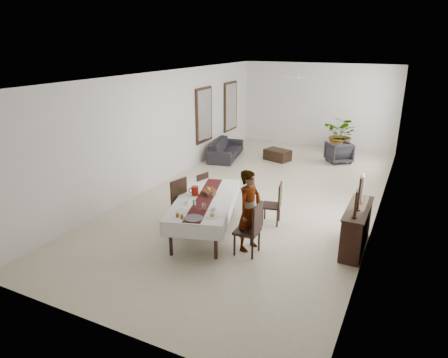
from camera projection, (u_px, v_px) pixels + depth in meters
floor at (261, 195)px, 10.92m from camera, size 6.00×12.00×0.00m
ceiling at (265, 74)px, 9.87m from camera, size 6.00×12.00×0.02m
wall_back at (318, 106)px, 15.48m from camera, size 6.00×0.02×3.20m
wall_front at (101, 231)px, 5.31m from camera, size 6.00×0.02×3.20m
wall_left at (166, 127)px, 11.64m from camera, size 0.02×12.00×3.20m
wall_right at (385, 151)px, 9.14m from camera, size 0.02×12.00×3.20m
dining_table_top at (205, 200)px, 8.62m from camera, size 1.68×2.62×0.05m
table_leg_fl at (171, 239)px, 7.74m from camera, size 0.09×0.09×0.71m
table_leg_fr at (216, 242)px, 7.60m from camera, size 0.09×0.09×0.71m
table_leg_bl at (197, 196)px, 9.89m from camera, size 0.09×0.09×0.71m
table_leg_br at (233, 198)px, 9.76m from camera, size 0.09×0.09×0.71m
tablecloth_top at (205, 198)px, 8.61m from camera, size 1.91×2.85×0.01m
tablecloth_drape_left at (179, 203)px, 8.75m from camera, size 0.78×2.50×0.30m
tablecloth_drape_right at (232, 206)px, 8.57m from camera, size 0.78×2.50×0.30m
tablecloth_drape_near at (191, 232)px, 7.45m from camera, size 1.15×0.36×0.30m
tablecloth_drape_far at (216, 185)px, 9.88m from camera, size 1.15×0.36×0.30m
table_runner at (205, 198)px, 8.61m from camera, size 1.08×2.53×0.00m
red_pitcher at (195, 191)px, 8.76m from camera, size 0.19×0.19×0.20m
pitcher_handle at (191, 190)px, 8.77m from camera, size 0.12×0.05×0.12m
wine_glass_near at (204, 207)px, 7.95m from camera, size 0.07×0.07×0.17m
wine_glass_mid at (194, 204)px, 8.08m from camera, size 0.07×0.07×0.17m
wine_glass_far at (208, 194)px, 8.62m from camera, size 0.07×0.07×0.17m
teacup_right at (214, 209)px, 7.99m from camera, size 0.09×0.09×0.06m
saucer_right at (214, 210)px, 8.00m from camera, size 0.15×0.15×0.01m
teacup_left at (187, 202)px, 8.32m from camera, size 0.09×0.09×0.06m
saucer_left at (187, 203)px, 8.32m from camera, size 0.15×0.15×0.01m
plate_near_right at (212, 216)px, 7.71m from camera, size 0.24×0.24×0.02m
bread_near_right at (212, 215)px, 7.70m from camera, size 0.09×0.09×0.09m
plate_near_left at (182, 211)px, 7.95m from camera, size 0.24×0.24×0.02m
plate_far_left at (196, 188)px, 9.18m from camera, size 0.24×0.24×0.02m
serving_tray at (194, 218)px, 7.62m from camera, size 0.36×0.36×0.02m
jam_jar_a at (182, 217)px, 7.61m from camera, size 0.06×0.06×0.08m
jam_jar_b at (177, 215)px, 7.68m from camera, size 0.06×0.06×0.08m
fruit_basket at (209, 192)px, 8.82m from camera, size 0.30×0.30×0.10m
fruit_red at (211, 189)px, 8.81m from camera, size 0.09×0.09×0.09m
fruit_green at (208, 188)px, 8.83m from camera, size 0.08×0.08×0.08m
fruit_yellow at (209, 190)px, 8.75m from camera, size 0.09×0.09×0.09m
chair_right_near_seat at (247, 231)px, 7.78m from camera, size 0.47×0.47×0.05m
chair_right_near_leg_fl at (252, 249)px, 7.63m from camera, size 0.05×0.05×0.45m
chair_right_near_leg_fr at (259, 240)px, 7.95m from camera, size 0.05×0.05×0.45m
chair_right_near_leg_bl at (235, 245)px, 7.77m from camera, size 0.05×0.05×0.45m
chair_right_near_leg_br at (242, 237)px, 8.09m from camera, size 0.05×0.05×0.45m
chair_right_near_back at (258, 219)px, 7.59m from camera, size 0.05×0.46×0.58m
chair_right_far_seat at (271, 206)px, 9.09m from camera, size 0.49×0.49×0.05m
chair_right_far_leg_fl at (277, 219)px, 8.97m from camera, size 0.05×0.05×0.41m
chair_right_far_leg_fr at (279, 213)px, 9.28m from camera, size 0.05×0.05×0.41m
chair_right_far_leg_bl at (262, 217)px, 9.05m from camera, size 0.05×0.05×0.41m
chair_right_far_leg_br at (265, 211)px, 9.36m from camera, size 0.05×0.05×0.41m
chair_right_far_back at (280, 195)px, 8.95m from camera, size 0.12×0.41×0.53m
chair_left_near_seat at (186, 208)px, 8.76m from camera, size 0.57×0.57×0.05m
chair_left_near_leg_fl at (187, 214)px, 9.11m from camera, size 0.06×0.06×0.47m
chair_left_near_leg_fr at (174, 220)px, 8.82m from camera, size 0.06×0.06×0.47m
chair_left_near_leg_bl at (199, 219)px, 8.88m from camera, size 0.06×0.06×0.47m
chair_left_near_leg_br at (187, 225)px, 8.59m from camera, size 0.06×0.06×0.47m
chair_left_near_back at (179, 192)px, 8.78m from camera, size 0.15×0.48×0.61m
chair_left_far_seat at (208, 195)px, 9.77m from camera, size 0.48×0.48×0.04m
chair_left_far_leg_fl at (208, 200)px, 10.06m from camera, size 0.05×0.05×0.39m
chair_left_far_leg_fr at (199, 203)px, 9.83m from camera, size 0.05×0.05×0.39m
chair_left_far_leg_bl at (217, 203)px, 9.85m from camera, size 0.05×0.05×0.39m
chair_left_far_leg_br at (208, 207)px, 9.63m from camera, size 0.05×0.05×0.39m
chair_left_far_back at (203, 183)px, 9.80m from camera, size 0.14×0.39×0.50m
woman at (249, 210)px, 7.85m from camera, size 0.53×0.68×1.66m
sideboard_body at (356, 229)px, 7.96m from camera, size 0.39×1.45×0.87m
sideboard_top at (358, 208)px, 7.81m from camera, size 0.42×1.50×0.03m
candlestick_near_base at (354, 217)px, 7.35m from camera, size 0.10×0.10×0.03m
candlestick_near_shaft at (356, 204)px, 7.27m from camera, size 0.05×0.05×0.48m
candlestick_near_candle at (357, 190)px, 7.18m from camera, size 0.03×0.03×0.08m
candlestick_mid_base at (357, 210)px, 7.68m from camera, size 0.10×0.10×0.03m
candlestick_mid_shaft at (359, 194)px, 7.57m from camera, size 0.05×0.05×0.63m
candlestick_mid_candle at (361, 176)px, 7.46m from camera, size 0.03×0.03×0.08m
candlestick_far_base at (360, 203)px, 8.01m from camera, size 0.10×0.10×0.03m
candlestick_far_shaft at (362, 190)px, 7.92m from camera, size 0.05×0.05×0.53m
candlestick_far_candle at (364, 175)px, 7.82m from camera, size 0.03×0.03×0.08m
sofa at (226, 149)px, 14.31m from camera, size 1.27×2.28×0.63m
armchair at (339, 152)px, 13.71m from camera, size 1.08×1.08×0.71m
coffee_table at (277, 155)px, 14.01m from camera, size 0.98×0.80×0.38m
potted_plant at (342, 135)px, 14.75m from camera, size 1.52×1.42×1.38m
mirror_frame_near at (204, 115)px, 13.49m from camera, size 0.06×1.05×1.85m
mirror_glass_near at (205, 115)px, 13.48m from camera, size 0.01×0.90×1.70m
mirror_frame_far at (230, 106)px, 15.27m from camera, size 0.06×1.05×1.85m
mirror_glass_far at (231, 107)px, 15.26m from camera, size 0.01×0.90×1.70m
fan_rod at (299, 71)px, 12.44m from camera, size 0.04×0.04×0.20m
fan_hub at (298, 77)px, 12.51m from camera, size 0.16×0.16×0.08m
fan_blade_n at (301, 76)px, 12.81m from camera, size 0.10×0.55×0.01m
fan_blade_s at (295, 78)px, 12.21m from camera, size 0.10×0.55×0.01m
fan_blade_e at (309, 78)px, 12.36m from camera, size 0.55×0.10×0.01m
fan_blade_w at (287, 77)px, 12.65m from camera, size 0.55×0.10×0.01m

